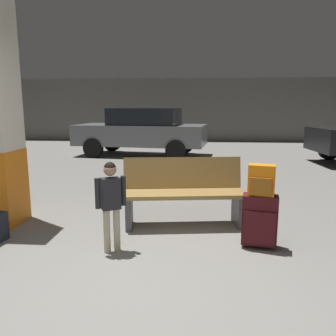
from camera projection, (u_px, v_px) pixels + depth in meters
ground_plane at (168, 188)px, 6.81m from camera, size 18.00×18.00×0.10m
garage_back_wall at (183, 110)px, 15.24m from camera, size 18.00×0.12×2.80m
bench at (184, 192)px, 4.49m from camera, size 1.66×0.73×0.89m
suitcase at (260, 220)px, 3.76m from camera, size 0.41×0.29×0.60m
backpack_bright at (262, 181)px, 3.68m from camera, size 0.31×0.25×0.34m
child at (111, 197)px, 3.60m from camera, size 0.30×0.20×0.99m
parked_car_far at (142, 130)px, 10.84m from camera, size 4.29×2.23×1.51m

